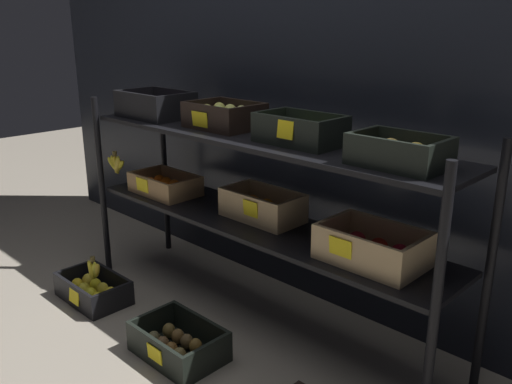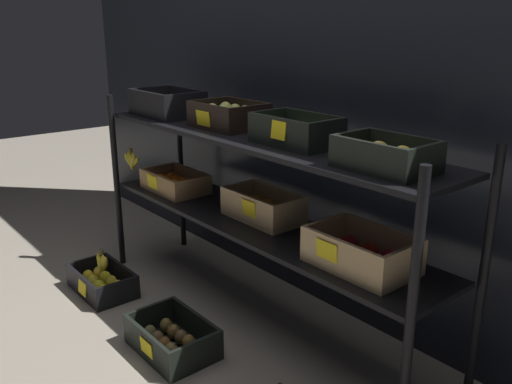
{
  "view_description": "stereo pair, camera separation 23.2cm",
  "coord_description": "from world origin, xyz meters",
  "px_view_note": "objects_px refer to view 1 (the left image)",
  "views": [
    {
      "loc": [
        1.54,
        -1.59,
        1.3
      ],
      "look_at": [
        0.0,
        0.0,
        0.61
      ],
      "focal_mm": 37.7,
      "sensor_mm": 36.0,
      "label": 1
    },
    {
      "loc": [
        1.7,
        -1.42,
        1.3
      ],
      "look_at": [
        0.0,
        0.0,
        0.61
      ],
      "focal_mm": 37.7,
      "sensor_mm": 36.0,
      "label": 2
    }
  ],
  "objects_px": {
    "display_rack": "(254,175)",
    "crate_ground_kiwi": "(179,345)",
    "banana_bunch_loose": "(94,270)",
    "crate_ground_lemon": "(93,291)"
  },
  "relations": [
    {
      "from": "banana_bunch_loose",
      "to": "crate_ground_lemon",
      "type": "bearing_deg",
      "value": 173.36
    },
    {
      "from": "banana_bunch_loose",
      "to": "display_rack",
      "type": "bearing_deg",
      "value": 34.57
    },
    {
      "from": "crate_ground_lemon",
      "to": "crate_ground_kiwi",
      "type": "height_order",
      "value": "crate_ground_kiwi"
    },
    {
      "from": "display_rack",
      "to": "crate_ground_lemon",
      "type": "relative_size",
      "value": 5.41
    },
    {
      "from": "crate_ground_lemon",
      "to": "display_rack",
      "type": "bearing_deg",
      "value": 33.18
    },
    {
      "from": "display_rack",
      "to": "crate_ground_lemon",
      "type": "distance_m",
      "value": 1.03
    },
    {
      "from": "banana_bunch_loose",
      "to": "crate_ground_kiwi",
      "type": "bearing_deg",
      "value": 0.43
    },
    {
      "from": "crate_ground_kiwi",
      "to": "display_rack",
      "type": "bearing_deg",
      "value": 89.77
    },
    {
      "from": "display_rack",
      "to": "crate_ground_kiwi",
      "type": "height_order",
      "value": "display_rack"
    },
    {
      "from": "display_rack",
      "to": "crate_ground_kiwi",
      "type": "relative_size",
      "value": 5.38
    }
  ]
}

